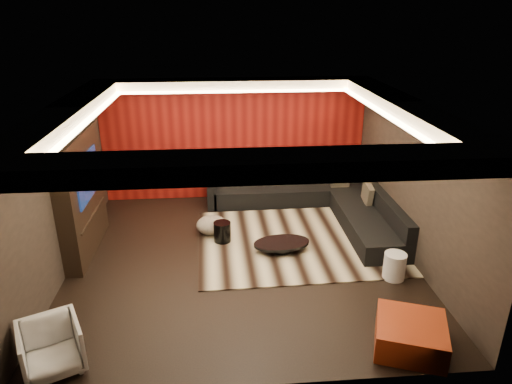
{
  "coord_description": "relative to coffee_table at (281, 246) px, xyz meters",
  "views": [
    {
      "loc": [
        -0.36,
        -7.18,
        4.22
      ],
      "look_at": [
        0.3,
        0.6,
        1.05
      ],
      "focal_mm": 32.0,
      "sensor_mm": 36.0,
      "label": 1
    }
  ],
  "objects": [
    {
      "name": "tv_screen",
      "position": [
        -3.43,
        0.39,
        1.34
      ],
      "size": [
        0.04,
        1.3,
        0.8
      ],
      "primitive_type": "cube",
      "color": "black",
      "rests_on": "ground"
    },
    {
      "name": "drum_stool",
      "position": [
        -1.09,
        0.47,
        0.11
      ],
      "size": [
        0.44,
        0.44,
        0.39
      ],
      "primitive_type": "cylinder",
      "rotation": [
        0.0,
        0.0,
        -0.43
      ],
      "color": "black",
      "rests_on": "rug"
    },
    {
      "name": "striped_pouf",
      "position": [
        -1.29,
        0.83,
        0.08
      ],
      "size": [
        0.72,
        0.72,
        0.34
      ],
      "primitive_type": "ellipsoid",
      "rotation": [
        0.0,
        0.0,
        0.19
      ],
      "color": "beige",
      "rests_on": "rug"
    },
    {
      "name": "soffit_back",
      "position": [
        -0.74,
        2.49,
        2.58
      ],
      "size": [
        6.0,
        0.6,
        0.22
      ],
      "primitive_type": "cube",
      "color": "silver",
      "rests_on": "ground"
    },
    {
      "name": "red_feature_wall",
      "position": [
        -0.74,
        2.76,
        1.29
      ],
      "size": [
        5.98,
        0.05,
        2.78
      ],
      "primitive_type": "cube",
      "color": "#6B0C0A",
      "rests_on": "ground"
    },
    {
      "name": "cove_back",
      "position": [
        -0.74,
        2.15,
        2.49
      ],
      "size": [
        4.8,
        0.08,
        0.04
      ],
      "primitive_type": "cube",
      "color": "#FFD899",
      "rests_on": "ground"
    },
    {
      "name": "tv_shelf",
      "position": [
        -3.43,
        0.39,
        0.59
      ],
      "size": [
        0.04,
        1.6,
        0.04
      ],
      "primitive_type": "cube",
      "color": "black",
      "rests_on": "ground"
    },
    {
      "name": "sectional_sofa",
      "position": [
        0.99,
        1.66,
        0.15
      ],
      "size": [
        3.65,
        3.5,
        0.75
      ],
      "color": "black",
      "rests_on": "floor"
    },
    {
      "name": "orange_ottoman",
      "position": [
        1.35,
        -2.71,
        0.09
      ],
      "size": [
        1.14,
        1.14,
        0.39
      ],
      "primitive_type": "cube",
      "rotation": [
        0.0,
        0.0,
        -0.36
      ],
      "color": "maroon",
      "rests_on": "floor"
    },
    {
      "name": "floor",
      "position": [
        -0.74,
        -0.21,
        -0.12
      ],
      "size": [
        6.0,
        6.0,
        0.02
      ],
      "primitive_type": "cube",
      "color": "black",
      "rests_on": "ground"
    },
    {
      "name": "tv_surround",
      "position": [
        -3.59,
        0.39,
        0.99
      ],
      "size": [
        0.3,
        2.0,
        2.2
      ],
      "primitive_type": "cube",
      "color": "black",
      "rests_on": "ground"
    },
    {
      "name": "wall_left",
      "position": [
        -3.75,
        -0.21,
        1.29
      ],
      "size": [
        0.02,
        6.0,
        2.8
      ],
      "primitive_type": "cube",
      "color": "black",
      "rests_on": "ground"
    },
    {
      "name": "wall_right",
      "position": [
        2.27,
        -0.21,
        1.29
      ],
      "size": [
        0.02,
        6.0,
        2.8
      ],
      "primitive_type": "cube",
      "color": "black",
      "rests_on": "ground"
    },
    {
      "name": "throw_pillows",
      "position": [
        0.81,
        2.07,
        0.51
      ],
      "size": [
        3.07,
        1.69,
        0.5
      ],
      "color": "tan",
      "rests_on": "sectional_sofa"
    },
    {
      "name": "white_side_table",
      "position": [
        1.75,
        -1.05,
        0.12
      ],
      "size": [
        0.43,
        0.43,
        0.46
      ],
      "primitive_type": "cylinder",
      "rotation": [
        0.0,
        0.0,
        -0.21
      ],
      "color": "silver",
      "rests_on": "floor"
    },
    {
      "name": "armchair",
      "position": [
        -3.24,
        -2.71,
        0.22
      ],
      "size": [
        0.94,
        0.95,
        0.65
      ],
      "primitive_type": "imported",
      "rotation": [
        0.0,
        0.0,
        0.44
      ],
      "color": "silver",
      "rests_on": "floor"
    },
    {
      "name": "cove_right",
      "position": [
        1.62,
        -0.21,
        2.49
      ],
      "size": [
        0.08,
        4.8,
        0.04
      ],
      "primitive_type": "cube",
      "color": "#FFD899",
      "rests_on": "ground"
    },
    {
      "name": "soffit_front",
      "position": [
        -0.74,
        -2.91,
        2.58
      ],
      "size": [
        6.0,
        0.6,
        0.22
      ],
      "primitive_type": "cube",
      "color": "silver",
      "rests_on": "ground"
    },
    {
      "name": "ceiling",
      "position": [
        -0.74,
        -0.21,
        2.7
      ],
      "size": [
        6.0,
        6.0,
        0.02
      ],
      "primitive_type": "cube",
      "color": "silver",
      "rests_on": "ground"
    },
    {
      "name": "coffee_table",
      "position": [
        0.0,
        0.0,
        0.0
      ],
      "size": [
        1.17,
        1.17,
        0.18
      ],
      "primitive_type": "cylinder",
      "rotation": [
        0.0,
        0.0,
        0.13
      ],
      "color": "black",
      "rests_on": "rug"
    },
    {
      "name": "cove_front",
      "position": [
        -0.74,
        -2.57,
        2.49
      ],
      "size": [
        4.8,
        0.08,
        0.04
      ],
      "primitive_type": "cube",
      "color": "#FFD899",
      "rests_on": "ground"
    },
    {
      "name": "rug",
      "position": [
        0.46,
        0.35,
        -0.1
      ],
      "size": [
        4.07,
        3.1,
        0.02
      ],
      "primitive_type": "cube",
      "rotation": [
        0.0,
        0.0,
        0.03
      ],
      "color": "#BDAD8A",
      "rests_on": "floor"
    },
    {
      "name": "wall_back",
      "position": [
        -0.74,
        2.8,
        1.29
      ],
      "size": [
        6.0,
        0.02,
        2.8
      ],
      "primitive_type": "cube",
      "color": "black",
      "rests_on": "ground"
    },
    {
      "name": "cove_left",
      "position": [
        -3.1,
        -0.21,
        2.49
      ],
      "size": [
        0.08,
        4.8,
        0.04
      ],
      "primitive_type": "cube",
      "color": "#FFD899",
      "rests_on": "ground"
    },
    {
      "name": "soffit_right",
      "position": [
        1.96,
        -0.21,
        2.58
      ],
      "size": [
        0.6,
        4.8,
        0.22
      ],
      "primitive_type": "cube",
      "color": "silver",
      "rests_on": "ground"
    },
    {
      "name": "soffit_left",
      "position": [
        -3.44,
        -0.21,
        2.58
      ],
      "size": [
        0.6,
        4.8,
        0.22
      ],
      "primitive_type": "cube",
      "color": "silver",
      "rests_on": "ground"
    }
  ]
}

